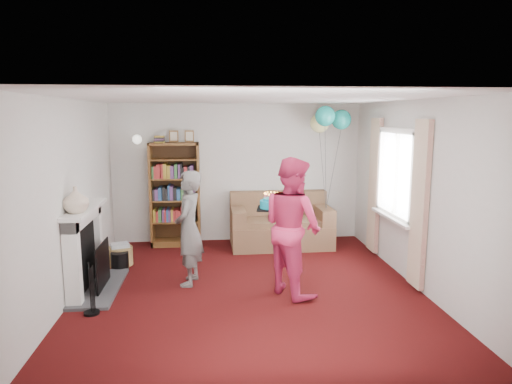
{
  "coord_description": "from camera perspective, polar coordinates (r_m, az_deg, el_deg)",
  "views": [
    {
      "loc": [
        -0.49,
        -5.77,
        2.3
      ],
      "look_at": [
        0.15,
        0.6,
        1.22
      ],
      "focal_mm": 32.0,
      "sensor_mm": 36.0,
      "label": 1
    }
  ],
  "objects": [
    {
      "name": "mantel_vase",
      "position": [
        5.94,
        -21.61,
        -0.9
      ],
      "size": [
        0.35,
        0.35,
        0.32
      ],
      "primitive_type": "imported",
      "rotation": [
        0.0,
        0.0,
        -0.15
      ],
      "color": "beige",
      "rests_on": "fireplace"
    },
    {
      "name": "wall_right",
      "position": [
        6.47,
        19.46,
        -0.27
      ],
      "size": [
        0.02,
        5.0,
        2.5
      ],
      "primitive_type": "cube",
      "color": "silver",
      "rests_on": "ground"
    },
    {
      "name": "bookcase",
      "position": [
        8.21,
        -10.05,
        -0.36
      ],
      "size": [
        0.86,
        0.42,
        2.03
      ],
      "color": "#472B14",
      "rests_on": "ground"
    },
    {
      "name": "fireplace",
      "position": [
        6.42,
        -20.08,
        -7.15
      ],
      "size": [
        0.55,
        1.8,
        1.12
      ],
      "color": "#3F3F42",
      "rests_on": "ground"
    },
    {
      "name": "window_bay",
      "position": [
        7.0,
        16.96,
        0.18
      ],
      "size": [
        0.14,
        2.02,
        2.2
      ],
      "color": "white",
      "rests_on": "ground"
    },
    {
      "name": "person_striped",
      "position": [
        6.26,
        -8.39,
        -4.51
      ],
      "size": [
        0.47,
        0.63,
        1.57
      ],
      "primitive_type": "imported",
      "rotation": [
        0.0,
        0.0,
        -1.74
      ],
      "color": "black",
      "rests_on": "ground"
    },
    {
      "name": "birthday_cake",
      "position": [
        6.03,
        1.98,
        -1.55
      ],
      "size": [
        0.38,
        0.38,
        0.22
      ],
      "rotation": [
        0.0,
        0.0,
        -0.17
      ],
      "color": "black",
      "rests_on": "ground"
    },
    {
      "name": "wall_sconce",
      "position": [
        8.24,
        -14.64,
        6.39
      ],
      "size": [
        0.16,
        0.23,
        0.16
      ],
      "color": "gold",
      "rests_on": "ground"
    },
    {
      "name": "wicker_basket",
      "position": [
        7.43,
        -16.6,
        -7.58
      ],
      "size": [
        0.38,
        0.38,
        0.34
      ],
      "rotation": [
        0.0,
        0.0,
        0.33
      ],
      "color": "#A9854E",
      "rests_on": "ground"
    },
    {
      "name": "person_magenta",
      "position": [
        5.88,
        4.56,
        -4.28
      ],
      "size": [
        1.01,
        1.08,
        1.78
      ],
      "primitive_type": "imported",
      "rotation": [
        0.0,
        0.0,
        2.08
      ],
      "color": "#C42753",
      "rests_on": "ground"
    },
    {
      "name": "wall_left",
      "position": [
        6.12,
        -22.47,
        -0.99
      ],
      "size": [
        0.02,
        5.0,
        2.5
      ],
      "primitive_type": "cube",
      "color": "silver",
      "rests_on": "ground"
    },
    {
      "name": "sofa",
      "position": [
        8.17,
        3.04,
        -4.23
      ],
      "size": [
        1.75,
        0.93,
        0.93
      ],
      "rotation": [
        0.0,
        0.0,
        0.01
      ],
      "color": "brown",
      "rests_on": "ground"
    },
    {
      "name": "balloons",
      "position": [
        7.97,
        9.08,
        8.92
      ],
      "size": [
        0.67,
        0.72,
        1.78
      ],
      "color": "#3F3F3F",
      "rests_on": "ground"
    },
    {
      "name": "ground",
      "position": [
        6.23,
        -0.86,
        -12.05
      ],
      "size": [
        5.0,
        5.0,
        0.0
      ],
      "primitive_type": "plane",
      "color": "black",
      "rests_on": "ground"
    },
    {
      "name": "ceiling",
      "position": [
        5.79,
        -0.93,
        11.65
      ],
      "size": [
        4.5,
        5.0,
        0.01
      ],
      "primitive_type": "cube",
      "color": "white",
      "rests_on": "wall_back"
    },
    {
      "name": "wall_back",
      "position": [
        8.36,
        -2.36,
        2.39
      ],
      "size": [
        4.5,
        0.02,
        2.5
      ],
      "primitive_type": "cube",
      "color": "silver",
      "rests_on": "ground"
    }
  ]
}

